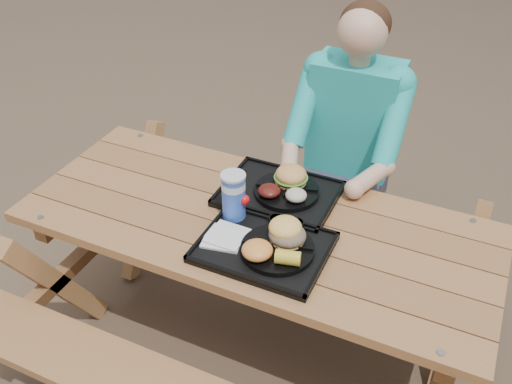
% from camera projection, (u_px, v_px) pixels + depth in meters
% --- Properties ---
extents(ground, '(60.00, 60.00, 0.00)m').
position_uv_depth(ground, '(256.00, 347.00, 2.61)').
color(ground, '#999999').
rests_on(ground, ground).
extents(picnic_table, '(1.80, 1.49, 0.75)m').
position_uv_depth(picnic_table, '(256.00, 289.00, 2.38)').
color(picnic_table, '#999999').
rests_on(picnic_table, ground).
extents(tray_near, '(0.45, 0.35, 0.02)m').
position_uv_depth(tray_near, '(264.00, 248.00, 2.02)').
color(tray_near, black).
rests_on(tray_near, picnic_table).
extents(tray_far, '(0.45, 0.35, 0.02)m').
position_uv_depth(tray_far, '(279.00, 195.00, 2.27)').
color(tray_far, black).
rests_on(tray_far, picnic_table).
extents(plate_near, '(0.26, 0.26, 0.02)m').
position_uv_depth(plate_near, '(278.00, 249.00, 1.98)').
color(plate_near, black).
rests_on(plate_near, tray_near).
extents(plate_far, '(0.26, 0.26, 0.02)m').
position_uv_depth(plate_far, '(287.00, 191.00, 2.26)').
color(plate_far, black).
rests_on(plate_far, tray_far).
extents(napkin_stack, '(0.16, 0.16, 0.02)m').
position_uv_depth(napkin_stack, '(224.00, 237.00, 2.04)').
color(napkin_stack, silver).
rests_on(napkin_stack, tray_near).
extents(soda_cup, '(0.09, 0.09, 0.18)m').
position_uv_depth(soda_cup, '(234.00, 197.00, 2.10)').
color(soda_cup, blue).
rests_on(soda_cup, tray_near).
extents(condiment_bbq, '(0.06, 0.06, 0.03)m').
position_uv_depth(condiment_bbq, '(276.00, 221.00, 2.10)').
color(condiment_bbq, black).
rests_on(condiment_bbq, tray_near).
extents(condiment_mustard, '(0.05, 0.05, 0.03)m').
position_uv_depth(condiment_mustard, '(296.00, 225.00, 2.08)').
color(condiment_mustard, gold).
rests_on(condiment_mustard, tray_near).
extents(sandwich, '(0.12, 0.12, 0.13)m').
position_uv_depth(sandwich, '(288.00, 227.00, 1.97)').
color(sandwich, '#F8C157').
rests_on(sandwich, plate_near).
extents(mac_cheese, '(0.11, 0.11, 0.05)m').
position_uv_depth(mac_cheese, '(257.00, 250.00, 1.92)').
color(mac_cheese, '#F49A40').
rests_on(mac_cheese, plate_near).
extents(corn_cob, '(0.10, 0.10, 0.05)m').
position_uv_depth(corn_cob, '(288.00, 258.00, 1.90)').
color(corn_cob, yellow).
rests_on(corn_cob, plate_near).
extents(cutlery_far, '(0.08, 0.15, 0.01)m').
position_uv_depth(cutlery_far, '(242.00, 180.00, 2.33)').
color(cutlery_far, black).
rests_on(cutlery_far, tray_far).
extents(burger, '(0.13, 0.13, 0.11)m').
position_uv_depth(burger, '(291.00, 171.00, 2.25)').
color(burger, '#DF964E').
rests_on(burger, plate_far).
extents(baked_beans, '(0.09, 0.09, 0.04)m').
position_uv_depth(baked_beans, '(269.00, 191.00, 2.21)').
color(baked_beans, '#511510').
rests_on(baked_beans, plate_far).
extents(potato_salad, '(0.08, 0.08, 0.05)m').
position_uv_depth(potato_salad, '(296.00, 195.00, 2.18)').
color(potato_salad, beige).
rests_on(potato_salad, plate_far).
extents(diner, '(0.48, 0.84, 1.28)m').
position_uv_depth(diner, '(348.00, 161.00, 2.69)').
color(diner, teal).
rests_on(diner, ground).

